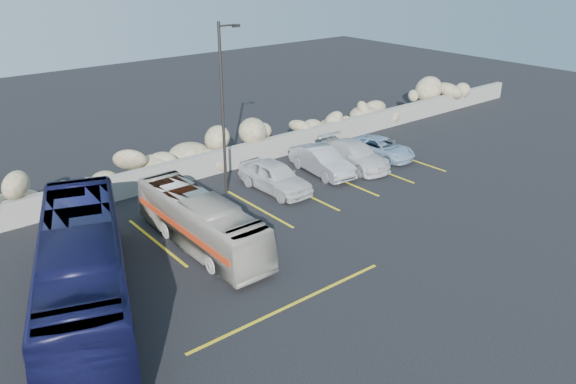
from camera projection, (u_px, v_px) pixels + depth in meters
ground at (319, 297)px, 19.02m from camera, size 90.00×90.00×0.00m
seawall at (155, 178)px, 27.35m from camera, size 60.00×0.40×1.20m
riprap_pile at (142, 158)px, 27.93m from camera, size 54.00×2.80×2.60m
parking_lines at (313, 207)px, 25.68m from camera, size 18.16×9.36×0.01m
lamppost at (223, 105)px, 25.58m from camera, size 1.14×0.18×8.00m
vintage_bus at (201, 222)px, 21.89m from camera, size 1.82×7.63×2.12m
tour_coach at (83, 271)px, 17.74m from camera, size 5.93×10.81×2.95m
car_a at (275, 176)px, 27.18m from camera, size 1.80×4.32×1.46m
car_b at (322, 161)px, 29.28m from camera, size 1.86×4.32×1.38m
car_c at (354, 155)px, 30.26m from camera, size 2.21×4.70×1.33m
car_d at (382, 148)px, 31.63m from camera, size 2.04×4.06×1.10m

